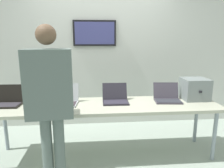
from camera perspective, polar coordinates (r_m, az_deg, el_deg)
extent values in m
cube|color=#97A599|center=(3.06, -1.80, -19.06)|extent=(8.00, 8.00, 0.04)
cube|color=beige|center=(3.75, -2.91, 8.18)|extent=(8.00, 0.06, 2.61)
cube|color=black|center=(3.69, -4.80, 13.79)|extent=(0.74, 0.05, 0.43)
cube|color=#3C3F78|center=(3.67, -4.80, 13.79)|extent=(0.68, 0.02, 0.37)
cube|color=#A9AC95|center=(2.75, -1.90, -6.02)|extent=(3.02, 0.70, 0.04)
cylinder|color=gray|center=(3.08, 26.38, -12.60)|extent=(0.05, 0.05, 0.69)
cylinder|color=gray|center=(3.36, -27.28, -10.57)|extent=(0.05, 0.05, 0.69)
cylinder|color=gray|center=(3.47, 22.11, -9.36)|extent=(0.05, 0.05, 0.69)
cube|color=slate|center=(3.17, 21.81, -1.27)|extent=(0.35, 0.32, 0.30)
cube|color=black|center=(3.02, 23.20, -2.00)|extent=(0.04, 0.01, 0.03)
cube|color=black|center=(3.00, -27.13, -5.25)|extent=(0.37, 0.25, 0.02)
cube|color=#312D35|center=(2.99, -27.25, -5.10)|extent=(0.34, 0.20, 0.00)
cube|color=black|center=(3.10, -26.26, -2.27)|extent=(0.36, 0.08, 0.23)
cube|color=#3C4478|center=(3.10, -26.24, -2.27)|extent=(0.33, 0.06, 0.20)
cube|color=#A9AEB3|center=(2.79, -13.01, -5.44)|extent=(0.35, 0.27, 0.02)
cube|color=#31272E|center=(2.77, -13.07, -5.29)|extent=(0.32, 0.22, 0.00)
cube|color=#A9AEB3|center=(2.90, -12.45, -2.12)|extent=(0.33, 0.10, 0.24)
cube|color=white|center=(2.90, -12.44, -2.12)|extent=(0.31, 0.08, 0.21)
cube|color=#24222A|center=(2.79, 1.02, -5.10)|extent=(0.35, 0.24, 0.02)
cube|color=#2C2A36|center=(2.78, 1.04, -4.94)|extent=(0.32, 0.19, 0.00)
cube|color=#24222A|center=(2.92, 0.74, -1.94)|extent=(0.34, 0.11, 0.22)
cube|color=navy|center=(2.92, 0.73, -1.95)|extent=(0.32, 0.09, 0.19)
cube|color=#3B3641|center=(2.95, 15.16, -4.61)|extent=(0.37, 0.27, 0.02)
cube|color=#2D2F36|center=(2.93, 15.23, -4.45)|extent=(0.34, 0.21, 0.00)
cube|color=#3B3641|center=(3.06, 14.58, -1.68)|extent=(0.36, 0.12, 0.22)
cube|color=#2E5A35|center=(3.06, 14.57, -1.68)|extent=(0.33, 0.10, 0.19)
cylinder|color=#566560|center=(2.34, -17.33, -17.95)|extent=(0.12, 0.12, 0.83)
cylinder|color=#566560|center=(2.33, -14.18, -17.95)|extent=(0.12, 0.12, 0.83)
cube|color=#566560|center=(2.07, -16.95, 0.13)|extent=(0.46, 0.30, 0.66)
sphere|color=brown|center=(2.03, -17.77, 12.86)|extent=(0.19, 0.19, 0.19)
cylinder|color=#566560|center=(2.44, -19.59, -4.98)|extent=(0.10, 0.32, 0.07)
cylinder|color=#566560|center=(2.40, -11.80, -4.77)|extent=(0.10, 0.32, 0.07)
cylinder|color=#CF413E|center=(2.56, -18.50, -6.46)|extent=(0.07, 0.07, 0.10)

